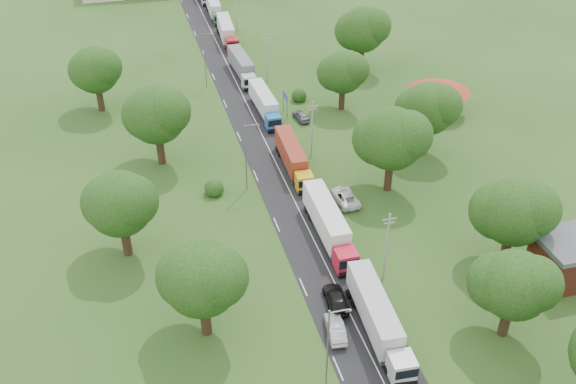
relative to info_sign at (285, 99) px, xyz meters
name	(u,v)px	position (x,y,z in m)	size (l,w,h in m)	color
ground	(318,249)	(-5.20, -35.00, -3.00)	(260.00, 260.00, 0.00)	#214416
road	(277,165)	(-5.20, -15.00, -3.00)	(8.00, 200.00, 0.04)	black
info_sign	(285,99)	(0.00, 0.00, 0.00)	(0.12, 3.10, 4.10)	slate
pole_1	(387,246)	(0.30, -42.00, 1.68)	(1.60, 0.24, 9.00)	gray
pole_2	(312,129)	(0.30, -14.00, 1.68)	(1.60, 0.24, 9.00)	gray
pole_3	(267,58)	(0.30, 14.00, 1.68)	(1.60, 0.24, 9.00)	gray
pole_4	(236,10)	(0.30, 42.00, 1.68)	(1.60, 0.24, 9.00)	gray
lamp_0	(329,347)	(-10.55, -55.00, 2.55)	(2.03, 0.22, 10.00)	slate
lamp_1	(247,154)	(-10.55, -20.00, 2.55)	(2.03, 0.22, 10.00)	slate
lamp_2	(205,57)	(-10.55, 15.00, 2.55)	(2.03, 0.22, 10.00)	slate
tree_2	(514,284)	(8.79, -52.86, 3.59)	(8.00, 8.00, 10.10)	#382616
tree_3	(514,211)	(14.79, -42.84, 4.22)	(8.80, 8.80, 11.07)	#382616
tree_4	(392,138)	(7.79, -24.83, 4.85)	(9.60, 9.60, 12.05)	#382616
tree_5	(428,108)	(16.79, -16.84, 4.22)	(8.80, 8.80, 11.07)	#382616
tree_6	(343,72)	(9.79, 0.14, 3.59)	(8.00, 8.00, 10.10)	#382616
tree_7	(363,29)	(18.79, 15.17, 4.85)	(9.60, 9.60, 12.05)	#382616
tree_10	(201,278)	(-20.21, -44.84, 4.22)	(8.80, 8.80, 11.07)	#382616
tree_11	(119,203)	(-27.21, -29.84, 4.22)	(8.80, 8.80, 11.07)	#382616
tree_12	(156,114)	(-21.21, -9.83, 4.85)	(9.60, 9.60, 12.05)	#382616
tree_13	(95,70)	(-29.21, 10.16, 4.22)	(8.80, 8.80, 11.07)	#382616
house_brick	(574,258)	(20.80, -47.00, -0.35)	(8.60, 6.60, 5.20)	maroon
house_cream	(439,91)	(24.80, -5.00, 0.64)	(10.08, 10.08, 5.80)	beige
truck_0	(377,317)	(-3.52, -49.45, -0.90)	(3.15, 14.37, 3.97)	silver
truck_1	(328,223)	(-3.40, -33.21, -0.82)	(2.69, 14.83, 4.11)	red
truck_2	(293,157)	(-3.28, -16.51, -1.00)	(2.70, 13.67, 3.78)	gold
truck_3	(265,103)	(-3.12, 1.46, -1.02)	(2.64, 13.53, 3.74)	#1C5BA8
truck_4	(242,66)	(-3.55, 17.82, -0.96)	(2.92, 13.91, 3.85)	#B9B9B9
truck_5	(227,31)	(-2.95, 36.49, -0.84)	(3.33, 14.77, 4.08)	maroon
truck_6	(214,8)	(-2.82, 52.86, -0.98)	(2.89, 13.81, 3.82)	#25642B
car_lane_mid	(335,329)	(-7.63, -48.62, -2.24)	(1.62, 4.64, 1.53)	#A4A7AC
car_lane_rear	(336,299)	(-6.20, -44.49, -2.24)	(2.13, 5.25, 1.52)	black
car_verge_near	(345,197)	(1.20, -26.36, -2.21)	(2.64, 5.72, 1.59)	silver
car_verge_far	(301,116)	(2.13, -2.06, -2.26)	(1.74, 4.33, 1.48)	#5C5E64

